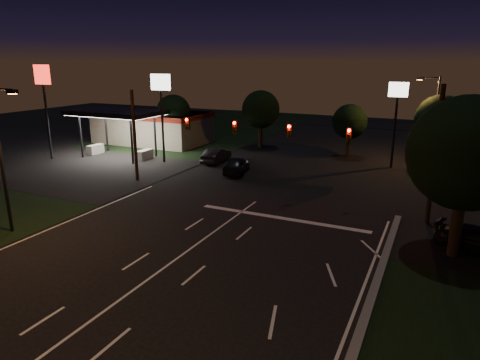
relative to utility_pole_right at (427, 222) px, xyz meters
The scene contains 19 objects.
ground 19.21m from the utility_pole_right, 128.66° to the right, with size 140.00×140.00×0.00m, color black.
cross_street_left 32.02m from the utility_pole_right, behind, with size 20.00×16.00×0.02m, color black.
stop_bar 9.66m from the utility_pole_right, 158.75° to the right, with size 12.00×0.50×0.01m, color silver.
utility_pole_right is the anchor object (origin of this frame).
utility_pole_left 24.00m from the utility_pole_right, behind, with size 0.28×0.28×8.00m, color black.
signal_span 13.20m from the utility_pole_right, behind, with size 24.00×0.40×1.56m.
gas_station 37.27m from the utility_pole_right, 155.56° to the left, with size 14.20×16.10×5.25m.
pole_sign_left_near 27.82m from the utility_pole_right, 164.93° to the left, with size 2.20×0.30×9.10m.
pole_sign_left_far 38.87m from the utility_pole_right, behind, with size 2.00×0.30×10.00m.
pole_sign_right 16.73m from the utility_pole_right, 104.93° to the left, with size 1.80×0.30×8.40m.
street_light_left 27.14m from the utility_pole_right, 150.78° to the right, with size 2.20×0.35×9.00m.
street_light_right_far 17.81m from the utility_pole_right, 92.57° to the left, with size 2.20×0.35×9.00m.
tree_right_near 7.61m from the utility_pole_right, 72.47° to the right, with size 6.00×6.00×8.76m.
tree_far_a 33.84m from the utility_pole_right, 153.24° to the left, with size 4.20×4.20×6.42m.
tree_far_b 28.04m from the utility_pole_right, 136.25° to the left, with size 4.60×4.60×6.98m.
tree_far_c 20.58m from the utility_pole_right, 116.39° to the left, with size 3.80×3.80×5.86m.
tree_far_d 16.84m from the utility_pole_right, 89.92° to the left, with size 4.80×4.80×7.30m.
car_oncoming_a 18.19m from the utility_pole_right, 160.13° to the left, with size 1.87×4.65×1.59m, color black.
car_oncoming_b 23.01m from the utility_pole_right, 155.96° to the left, with size 1.59×4.56×1.50m, color black.
Camera 1 is at (12.16, -14.47, 10.32)m, focal length 32.00 mm.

